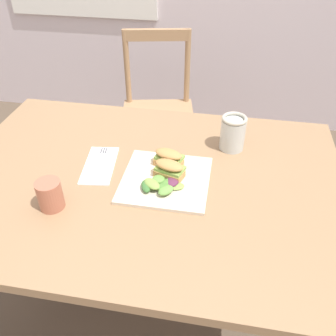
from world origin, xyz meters
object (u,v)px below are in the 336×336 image
at_px(mason_jar_iced_tea, 233,134).
at_px(cup_extra_side, 50,195).
at_px(sandwich_half_back, 169,158).
at_px(plate_lunch, 166,180).
at_px(fork_on_napkin, 101,161).
at_px(sandwich_half_front, 169,169).
at_px(dining_table, 146,206).
at_px(chair_wooden_far, 158,112).

distance_m(mason_jar_iced_tea, cup_extra_side, 0.62).
bearing_deg(sandwich_half_back, plate_lunch, -87.47).
bearing_deg(fork_on_napkin, sandwich_half_front, -10.48).
relative_size(dining_table, sandwich_half_front, 12.29).
bearing_deg(sandwich_half_front, dining_table, -175.10).
height_order(dining_table, fork_on_napkin, fork_on_napkin).
relative_size(sandwich_half_front, mason_jar_iced_tea, 0.83).
xyz_separation_m(chair_wooden_far, mason_jar_iced_tea, (0.41, -0.73, 0.35)).
bearing_deg(fork_on_napkin, dining_table, -17.62).
bearing_deg(dining_table, cup_extra_side, -142.43).
distance_m(plate_lunch, cup_extra_side, 0.34).
height_order(chair_wooden_far, sandwich_half_back, chair_wooden_far).
bearing_deg(dining_table, fork_on_napkin, 162.38).
distance_m(dining_table, chair_wooden_far, 0.97).
xyz_separation_m(sandwich_half_back, cup_extra_side, (-0.29, -0.24, 0.01)).
bearing_deg(cup_extra_side, chair_wooden_far, 86.14).
bearing_deg(fork_on_napkin, cup_extra_side, -106.58).
height_order(dining_table, cup_extra_side, cup_extra_side).
bearing_deg(dining_table, sandwich_half_front, 4.90).
bearing_deg(chair_wooden_far, sandwich_half_back, -76.06).
relative_size(plate_lunch, fork_on_napkin, 1.43).
bearing_deg(mason_jar_iced_tea, plate_lunch, -130.96).
bearing_deg(chair_wooden_far, plate_lunch, -76.87).
xyz_separation_m(chair_wooden_far, sandwich_half_front, (0.23, -0.93, 0.33)).
relative_size(sandwich_half_front, sandwich_half_back, 1.00).
distance_m(dining_table, cup_extra_side, 0.33).
height_order(sandwich_half_back, cup_extra_side, cup_extra_side).
relative_size(sandwich_half_back, fork_on_napkin, 0.54).
xyz_separation_m(dining_table, mason_jar_iced_tea, (0.26, 0.21, 0.18)).
bearing_deg(cup_extra_side, plate_lunch, 29.73).
bearing_deg(sandwich_half_back, fork_on_napkin, -176.61).
bearing_deg(dining_table, sandwich_half_back, 44.21).
xyz_separation_m(plate_lunch, sandwich_half_front, (0.01, 0.01, 0.03)).
bearing_deg(mason_jar_iced_tea, sandwich_half_front, -131.17).
xyz_separation_m(plate_lunch, fork_on_napkin, (-0.23, 0.06, 0.00)).
bearing_deg(plate_lunch, sandwich_half_back, 92.53).
bearing_deg(sandwich_half_front, mason_jar_iced_tea, 48.83).
bearing_deg(dining_table, plate_lunch, -4.61).
distance_m(sandwich_half_front, sandwich_half_back, 0.06).
distance_m(plate_lunch, sandwich_half_back, 0.08).
bearing_deg(chair_wooden_far, dining_table, -80.84).
bearing_deg(mason_jar_iced_tea, fork_on_napkin, -158.66).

